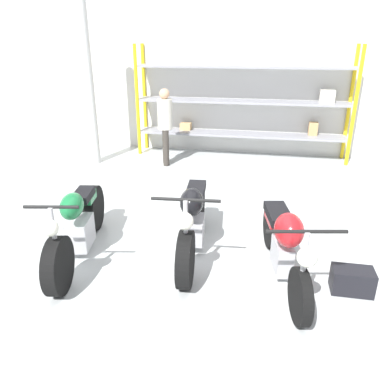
% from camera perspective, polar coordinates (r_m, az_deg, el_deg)
% --- Properties ---
extents(ground_plane, '(30.00, 30.00, 0.00)m').
position_cam_1_polar(ground_plane, '(4.98, -0.88, -9.20)').
color(ground_plane, '#B2B7B7').
extents(back_wall, '(30.00, 0.08, 3.60)m').
position_cam_1_polar(back_wall, '(9.25, 5.65, 17.06)').
color(back_wall, silver).
rests_on(back_wall, ground_plane).
extents(shelving_rack, '(4.91, 0.63, 2.53)m').
position_cam_1_polar(shelving_rack, '(8.92, 8.23, 13.34)').
color(shelving_rack, yellow).
rests_on(shelving_rack, ground_plane).
extents(support_pillar, '(0.28, 0.28, 3.60)m').
position_cam_1_polar(support_pillar, '(8.54, -15.73, 15.98)').
color(support_pillar, silver).
rests_on(support_pillar, ground_plane).
extents(motorcycle_green, '(0.68, 2.17, 1.02)m').
position_cam_1_polar(motorcycle_green, '(4.94, -17.02, -4.92)').
color(motorcycle_green, black).
rests_on(motorcycle_green, ground_plane).
extents(motorcycle_black, '(0.74, 2.13, 1.05)m').
position_cam_1_polar(motorcycle_black, '(4.80, 0.11, -4.35)').
color(motorcycle_black, black).
rests_on(motorcycle_black, ground_plane).
extents(motorcycle_red, '(0.76, 2.03, 0.99)m').
position_cam_1_polar(motorcycle_red, '(4.40, 13.92, -7.50)').
color(motorcycle_red, black).
rests_on(motorcycle_red, ground_plane).
extents(person_browsing, '(0.40, 0.40, 1.66)m').
position_cam_1_polar(person_browsing, '(8.25, -4.12, 10.74)').
color(person_browsing, '#38332D').
rests_on(person_browsing, ground_plane).
extents(toolbox, '(0.44, 0.26, 0.28)m').
position_cam_1_polar(toolbox, '(4.57, 23.21, -12.28)').
color(toolbox, black).
rests_on(toolbox, ground_plane).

